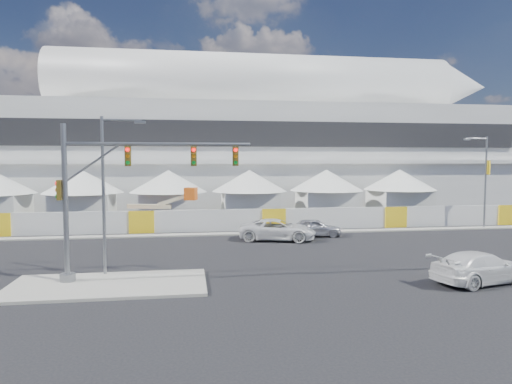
{
  "coord_description": "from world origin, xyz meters",
  "views": [
    {
      "loc": [
        -1.86,
        -26.97,
        6.5
      ],
      "look_at": [
        3.66,
        10.0,
        3.89
      ],
      "focal_mm": 32.0,
      "sensor_mm": 36.0,
      "label": 1
    }
  ],
  "objects": [
    {
      "name": "boom_lift",
      "position": [
        -5.97,
        16.38,
        1.08
      ],
      "size": [
        8.16,
        2.92,
        4.01
      ],
      "rotation": [
        0.0,
        0.0,
        -0.31
      ],
      "color": "#D35513",
      "rests_on": "ground"
    },
    {
      "name": "ground",
      "position": [
        0.0,
        0.0,
        0.0
      ],
      "size": [
        160.0,
        160.0,
        0.0
      ],
      "primitive_type": "plane",
      "color": "black",
      "rests_on": "ground"
    },
    {
      "name": "lot_car_a",
      "position": [
        17.62,
        17.65,
        0.78
      ],
      "size": [
        4.4,
        4.62,
        1.56
      ],
      "primitive_type": "imported",
      "rotation": [
        0.0,
        0.0,
        0.84
      ],
      "color": "white",
      "rests_on": "ground"
    },
    {
      "name": "streetlight_curb",
      "position": [
        25.85,
        12.5,
        5.07
      ],
      "size": [
        2.58,
        0.58,
        8.73
      ],
      "color": "gray",
      "rests_on": "ground"
    },
    {
      "name": "lot_car_b",
      "position": [
        23.77,
        17.87,
        0.7
      ],
      "size": [
        1.69,
        4.14,
        1.41
      ],
      "primitive_type": "imported",
      "rotation": [
        0.0,
        0.0,
        1.58
      ],
      "color": "black",
      "rests_on": "ground"
    },
    {
      "name": "pickup_near",
      "position": [
        13.45,
        -5.19,
        0.83
      ],
      "size": [
        3.63,
        6.12,
        1.66
      ],
      "primitive_type": "imported",
      "rotation": [
        0.0,
        0.0,
        1.81
      ],
      "color": "silver",
      "rests_on": "ground"
    },
    {
      "name": "pickup_curb",
      "position": [
        5.29,
        9.11,
        0.86
      ],
      "size": [
        4.33,
        6.71,
        1.72
      ],
      "primitive_type": "imported",
      "rotation": [
        0.0,
        0.0,
        1.31
      ],
      "color": "silver",
      "rests_on": "ground"
    },
    {
      "name": "tent_row",
      "position": [
        0.5,
        24.0,
        3.15
      ],
      "size": [
        53.4,
        8.4,
        5.4
      ],
      "color": "silver",
      "rests_on": "ground"
    },
    {
      "name": "streetlight_median",
      "position": [
        -6.29,
        -0.8,
        5.18
      ],
      "size": [
        2.42,
        0.24,
        8.76
      ],
      "color": "slate",
      "rests_on": "median_island"
    },
    {
      "name": "median_island",
      "position": [
        -6.0,
        -3.0,
        0.07
      ],
      "size": [
        10.0,
        5.0,
        0.15
      ],
      "primitive_type": "cube",
      "color": "gray",
      "rests_on": "ground"
    },
    {
      "name": "sedan_silver",
      "position": [
        8.82,
        10.47,
        0.76
      ],
      "size": [
        2.47,
        4.68,
        1.52
      ],
      "primitive_type": "imported",
      "rotation": [
        0.0,
        0.0,
        1.41
      ],
      "color": "#B5B4BA",
      "rests_on": "ground"
    },
    {
      "name": "stadium",
      "position": [
        8.71,
        41.5,
        9.45
      ],
      "size": [
        80.0,
        24.8,
        21.98
      ],
      "color": "silver",
      "rests_on": "ground"
    },
    {
      "name": "far_curb",
      "position": [
        20.0,
        12.5,
        0.06
      ],
      "size": [
        80.0,
        1.2,
        0.12
      ],
      "primitive_type": "cube",
      "color": "gray",
      "rests_on": "ground"
    },
    {
      "name": "traffic_mast",
      "position": [
        -6.23,
        -2.18,
        4.66
      ],
      "size": [
        10.1,
        0.8,
        8.24
      ],
      "color": "slate",
      "rests_on": "median_island"
    },
    {
      "name": "scaffold_tower",
      "position": [
        46.0,
        36.0,
        6.0
      ],
      "size": [
        4.4,
        4.4,
        12.0
      ],
      "primitive_type": null,
      "color": "#595B60",
      "rests_on": "ground"
    },
    {
      "name": "lot_car_c",
      "position": [
        -9.14,
        17.75,
        0.72
      ],
      "size": [
        3.29,
        5.34,
        1.45
      ],
      "primitive_type": "imported",
      "rotation": [
        0.0,
        0.0,
        1.84
      ],
      "color": "#9E9DA1",
      "rests_on": "ground"
    },
    {
      "name": "hoarding_fence",
      "position": [
        6.0,
        14.5,
        1.0
      ],
      "size": [
        70.0,
        0.25,
        2.0
      ],
      "primitive_type": "cube",
      "color": "silver",
      "rests_on": "ground"
    }
  ]
}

